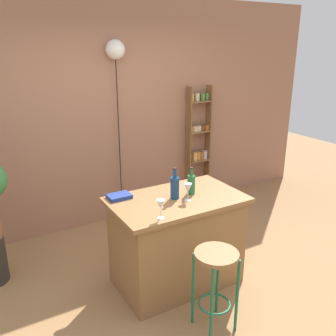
% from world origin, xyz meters
% --- Properties ---
extents(ground, '(12.00, 12.00, 0.00)m').
position_xyz_m(ground, '(0.00, 0.00, 0.00)').
color(ground, olive).
extents(back_wall, '(6.40, 0.10, 2.80)m').
position_xyz_m(back_wall, '(0.00, 1.95, 1.40)').
color(back_wall, '#9E6B51').
rests_on(back_wall, ground).
extents(kitchen_counter, '(1.23, 0.75, 0.89)m').
position_xyz_m(kitchen_counter, '(0.00, 0.30, 0.45)').
color(kitchen_counter, olive).
rests_on(kitchen_counter, ground).
extents(bar_stool, '(0.35, 0.35, 0.70)m').
position_xyz_m(bar_stool, '(-0.06, -0.39, 0.52)').
color(bar_stool, '#196642').
rests_on(bar_stool, ground).
extents(spice_shelf, '(0.35, 0.13, 1.70)m').
position_xyz_m(spice_shelf, '(1.29, 1.81, 0.86)').
color(spice_shelf, brown).
rests_on(spice_shelf, ground).
extents(bottle_spirits_clear, '(0.07, 0.07, 0.26)m').
position_xyz_m(bottle_spirits_clear, '(0.17, 0.32, 0.99)').
color(bottle_spirits_clear, '#236638').
rests_on(bottle_spirits_clear, kitchen_counter).
extents(bottle_soda_blue, '(0.08, 0.08, 0.29)m').
position_xyz_m(bottle_soda_blue, '(-0.02, 0.31, 1.00)').
color(bottle_soda_blue, navy).
rests_on(bottle_soda_blue, kitchen_counter).
extents(wine_glass_left, '(0.07, 0.07, 0.16)m').
position_xyz_m(wine_glass_left, '(0.06, 0.20, 1.01)').
color(wine_glass_left, silver).
rests_on(wine_glass_left, kitchen_counter).
extents(wine_glass_center, '(0.07, 0.07, 0.16)m').
position_xyz_m(wine_glass_center, '(-0.33, 0.01, 1.01)').
color(wine_glass_center, silver).
rests_on(wine_glass_center, kitchen_counter).
extents(cookbook, '(0.21, 0.15, 0.03)m').
position_xyz_m(cookbook, '(-0.46, 0.57, 0.91)').
color(cookbook, navy).
rests_on(cookbook, kitchen_counter).
extents(pendant_globe_light, '(0.23, 0.23, 2.29)m').
position_xyz_m(pendant_globe_light, '(0.09, 1.84, 2.15)').
color(pendant_globe_light, black).
rests_on(pendant_globe_light, ground).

